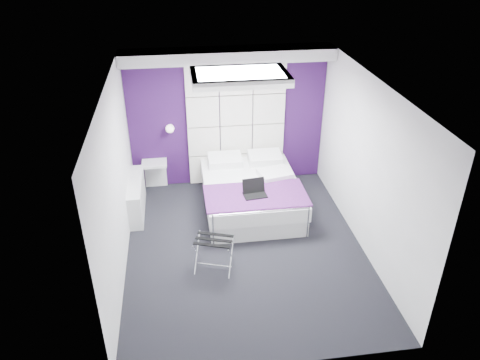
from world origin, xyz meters
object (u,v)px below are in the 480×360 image
object	(u,v)px
wall_lamp	(170,128)
laptop	(255,191)
nightstand	(154,163)
luggage_rack	(214,254)
radiator	(137,197)
bed	(251,193)

from	to	relation	value
wall_lamp	laptop	xyz separation A→B (m)	(1.30, -1.39, -0.60)
nightstand	laptop	world-z (taller)	laptop
luggage_rack	laptop	distance (m)	1.36
nightstand	luggage_rack	size ratio (longest dim) A/B	0.86
radiator	nightstand	distance (m)	0.82
radiator	luggage_rack	xyz separation A→B (m)	(1.18, -1.70, -0.04)
nightstand	luggage_rack	world-z (taller)	nightstand
bed	wall_lamp	bearing A→B (deg)	145.13
radiator	nightstand	xyz separation A→B (m)	(0.31, 0.72, 0.25)
radiator	luggage_rack	bearing A→B (deg)	-55.33
bed	laptop	distance (m)	0.58
nightstand	laptop	xyz separation A→B (m)	(1.63, -1.35, 0.07)
laptop	bed	bearing A→B (deg)	81.23
wall_lamp	nightstand	bearing A→B (deg)	-173.15
nightstand	wall_lamp	bearing A→B (deg)	6.85
radiator	nightstand	bearing A→B (deg)	66.92
radiator	bed	distance (m)	1.97
wall_lamp	radiator	size ratio (longest dim) A/B	0.12
radiator	laptop	xyz separation A→B (m)	(1.94, -0.63, 0.32)
wall_lamp	luggage_rack	xyz separation A→B (m)	(0.54, -2.46, -0.96)
radiator	bed	size ratio (longest dim) A/B	0.60
radiator	nightstand	world-z (taller)	radiator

